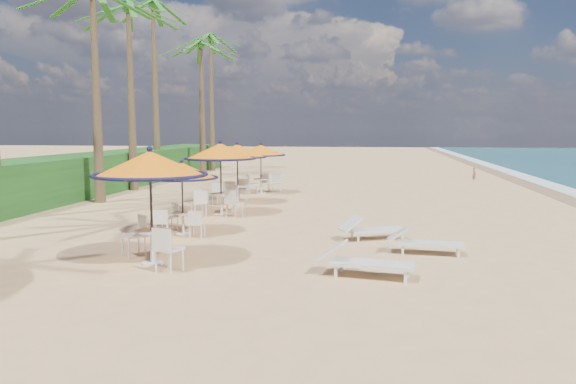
% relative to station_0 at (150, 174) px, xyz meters
% --- Properties ---
extents(ground, '(160.00, 160.00, 0.00)m').
position_rel_station_0_xyz_m(ground, '(4.91, 0.00, -2.02)').
color(ground, tan).
rests_on(ground, ground).
extents(scrub_hedge, '(3.00, 40.00, 1.80)m').
position_rel_station_0_xyz_m(scrub_hedge, '(-8.59, 11.00, -1.12)').
color(scrub_hedge, '#194716').
rests_on(scrub_hedge, ground).
extents(station_0, '(2.54, 2.54, 2.65)m').
position_rel_station_0_xyz_m(station_0, '(0.00, 0.00, 0.00)').
color(station_0, black).
rests_on(station_0, ground).
extents(station_1, '(2.06, 2.06, 2.15)m').
position_rel_station_0_xyz_m(station_1, '(-0.54, 3.49, -0.45)').
color(station_1, black).
rests_on(station_1, ground).
extents(station_2, '(2.52, 2.52, 2.63)m').
position_rel_station_0_xyz_m(station_2, '(-0.40, 7.19, -0.10)').
color(station_2, black).
rests_on(station_2, ground).
extents(station_3, '(2.40, 2.41, 2.50)m').
position_rel_station_0_xyz_m(station_3, '(-0.61, 10.20, -0.19)').
color(station_3, black).
rests_on(station_3, ground).
extents(station_4, '(2.28, 2.28, 2.38)m').
position_rel_station_0_xyz_m(station_4, '(-0.30, 13.86, -0.28)').
color(station_4, black).
rests_on(station_4, ground).
extents(lounger_near, '(2.06, 0.95, 0.71)m').
position_rel_station_0_xyz_m(lounger_near, '(4.70, -0.39, -1.69)').
color(lounger_near, silver).
rests_on(lounger_near, ground).
extents(lounger_mid, '(1.87, 0.71, 0.66)m').
position_rel_station_0_xyz_m(lounger_mid, '(6.09, 1.96, -1.72)').
color(lounger_mid, silver).
rests_on(lounger_mid, ground).
extents(lounger_far, '(1.92, 1.29, 0.66)m').
position_rel_station_0_xyz_m(lounger_far, '(4.84, 3.54, -1.71)').
color(lounger_far, silver).
rests_on(lounger_far, ground).
extents(palm_3, '(5.00, 5.00, 8.64)m').
position_rel_station_0_xyz_m(palm_3, '(-6.22, 9.66, 5.85)').
color(palm_3, brown).
rests_on(palm_3, ground).
extents(palm_4, '(5.00, 5.00, 9.03)m').
position_rel_station_0_xyz_m(palm_4, '(-6.86, 14.35, 6.22)').
color(palm_4, brown).
rests_on(palm_4, ground).
extents(palm_5, '(5.00, 5.00, 10.31)m').
position_rel_station_0_xyz_m(palm_5, '(-7.71, 19.56, 7.42)').
color(palm_5, brown).
rests_on(palm_5, ground).
extents(palm_6, '(5.00, 5.00, 8.48)m').
position_rel_station_0_xyz_m(palm_6, '(-5.90, 22.66, 5.71)').
color(palm_6, brown).
rests_on(palm_6, ground).
extents(palm_7, '(5.00, 5.00, 9.64)m').
position_rel_station_0_xyz_m(palm_7, '(-6.66, 27.34, 6.79)').
color(palm_7, brown).
rests_on(palm_7, ground).
extents(person, '(0.27, 0.34, 0.82)m').
position_rel_station_0_xyz_m(person, '(10.71, 22.36, -1.61)').
color(person, '#94644B').
rests_on(person, ground).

